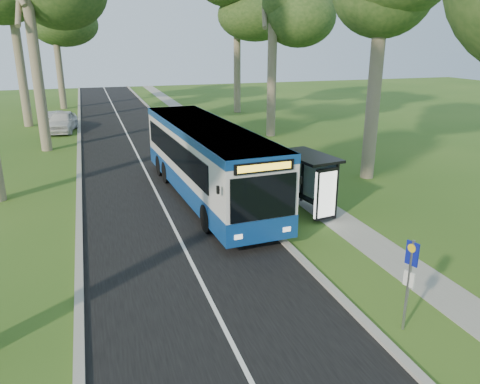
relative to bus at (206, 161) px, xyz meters
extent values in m
plane|color=#31591C|center=(1.37, -5.42, -1.75)|extent=(120.00, 120.00, 0.00)
cube|color=black|center=(-2.13, 4.58, -1.74)|extent=(7.00, 100.00, 0.02)
cube|color=#9E9B93|center=(1.37, 4.58, -1.69)|extent=(0.25, 100.00, 0.12)
cube|color=#9E9B93|center=(-5.63, 4.58, -1.69)|extent=(0.25, 100.00, 0.12)
cube|color=white|center=(-2.13, 4.58, -1.72)|extent=(0.12, 100.00, 0.00)
cube|color=gray|center=(4.37, 4.58, -1.74)|extent=(1.50, 100.00, 0.02)
cube|color=silver|center=(0.00, 0.01, 0.12)|extent=(3.35, 12.77, 3.00)
cube|color=navy|center=(0.00, 0.01, -0.96)|extent=(3.39, 12.80, 0.84)
cube|color=navy|center=(0.00, 0.01, 1.46)|extent=(3.39, 12.80, 0.34)
cube|color=black|center=(0.00, -6.33, 0.26)|extent=(2.37, 0.19, 1.53)
cube|color=yellow|center=(0.00, -6.36, 1.31)|extent=(1.89, 0.13, 0.23)
cube|color=black|center=(0.00, -6.26, -1.22)|extent=(2.53, 0.26, 0.32)
cylinder|color=black|center=(-1.20, -3.88, -1.20)|extent=(0.36, 1.11, 1.10)
cylinder|color=black|center=(1.20, -3.88, -1.20)|extent=(0.36, 1.11, 1.10)
cylinder|color=black|center=(-1.20, 3.70, -1.20)|extent=(0.36, 1.11, 1.10)
cylinder|color=black|center=(1.20, 3.70, -1.20)|extent=(0.36, 1.11, 1.10)
cylinder|color=gray|center=(2.17, -11.56, -0.52)|extent=(0.08, 0.08, 2.45)
cube|color=#0C168E|center=(2.17, -11.56, 0.36)|extent=(0.14, 0.34, 0.61)
cylinder|color=yellow|center=(2.13, -11.56, 0.50)|extent=(0.08, 0.21, 0.22)
cube|color=white|center=(2.17, -11.56, -0.33)|extent=(0.13, 0.30, 0.39)
cube|color=black|center=(4.11, -4.34, -0.56)|extent=(0.11, 0.11, 2.37)
cube|color=black|center=(4.11, -1.91, -0.56)|extent=(0.11, 0.11, 2.37)
cube|color=black|center=(3.52, -3.13, 0.68)|extent=(1.99, 3.10, 0.11)
cube|color=silver|center=(4.18, -3.13, -0.47)|extent=(0.41, 2.40, 1.90)
cube|color=black|center=(3.52, -4.46, -0.56)|extent=(1.01, 0.30, 2.09)
cube|color=white|center=(3.52, -4.54, -0.56)|extent=(0.80, 0.14, 1.85)
cube|color=black|center=(3.80, -2.84, -1.32)|extent=(0.62, 1.74, 0.06)
cylinder|color=black|center=(2.27, 3.26, -1.23)|extent=(0.57, 0.57, 1.03)
cylinder|color=black|center=(2.27, 3.26, -0.69)|extent=(0.62, 0.62, 0.06)
imported|color=silver|center=(-6.85, 19.11, -0.94)|extent=(2.59, 4.95, 1.61)
imported|color=#979A9E|center=(-7.33, 20.72, -1.08)|extent=(2.57, 4.31, 1.34)
cylinder|color=#7A6B56|center=(-7.63, 12.58, 3.62)|extent=(0.67, 0.67, 10.73)
cylinder|color=#7A6B56|center=(-9.63, 22.58, 4.27)|extent=(0.70, 0.70, 12.04)
cylinder|color=#7A6B56|center=(-7.13, 32.58, 3.52)|extent=(0.66, 0.66, 10.53)
cylinder|color=#7A6B56|center=(8.87, 0.58, 3.89)|extent=(0.68, 0.68, 11.28)
cylinder|color=#7A6B56|center=(8.17, 12.58, 3.61)|extent=(0.67, 0.67, 10.72)
cylinder|color=#7A6B56|center=(9.37, 24.58, 3.49)|extent=(0.66, 0.66, 10.47)
camera|label=1|loc=(-4.92, -19.94, 5.26)|focal=35.00mm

